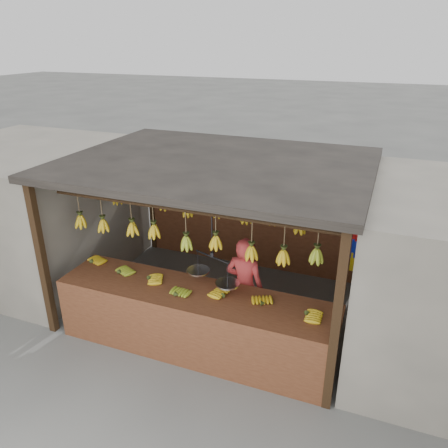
% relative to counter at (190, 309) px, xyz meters
% --- Properties ---
extents(ground, '(80.00, 80.00, 0.00)m').
position_rel_counter_xyz_m(ground, '(-0.12, 1.23, -0.72)').
color(ground, '#5B5B57').
extents(stall, '(4.30, 3.30, 2.40)m').
position_rel_counter_xyz_m(stall, '(-0.12, 1.56, 1.26)').
color(stall, black).
rests_on(stall, ground).
extents(neighbor_left, '(3.00, 3.00, 2.30)m').
position_rel_counter_xyz_m(neighbor_left, '(-3.72, 1.23, 0.43)').
color(neighbor_left, slate).
rests_on(neighbor_left, ground).
extents(counter, '(3.80, 0.87, 0.96)m').
position_rel_counter_xyz_m(counter, '(0.00, 0.00, 0.00)').
color(counter, '#592F1A').
rests_on(counter, ground).
extents(hanging_bananas, '(3.65, 2.24, 0.39)m').
position_rel_counter_xyz_m(hanging_bananas, '(-0.13, 1.23, 0.90)').
color(hanging_bananas, gold).
rests_on(hanging_bananas, ground).
extents(balance_scale, '(0.79, 0.47, 0.89)m').
position_rel_counter_xyz_m(balance_scale, '(0.22, 0.23, 0.45)').
color(balance_scale, black).
rests_on(balance_scale, ground).
extents(vendor, '(0.56, 0.37, 1.52)m').
position_rel_counter_xyz_m(vendor, '(0.50, 0.72, 0.04)').
color(vendor, '#BF3333').
rests_on(vendor, ground).
extents(bag_bundles, '(0.08, 0.26, 1.25)m').
position_rel_counter_xyz_m(bag_bundles, '(1.82, 2.58, 0.26)').
color(bag_bundles, '#199926').
rests_on(bag_bundles, ground).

